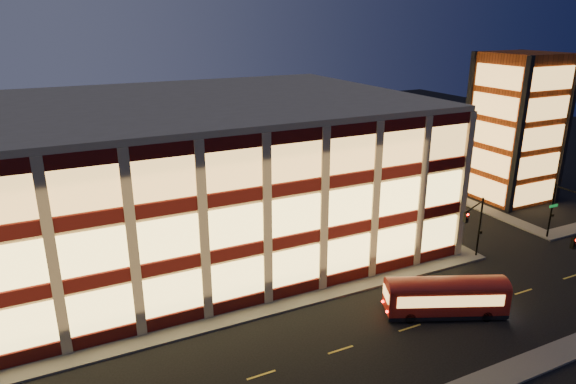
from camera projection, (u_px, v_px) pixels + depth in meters
ground at (254, 321)px, 38.94m from camera, size 200.00×200.00×0.00m
sidewalk_office_south at (212, 323)px, 38.50m from camera, size 54.00×2.00×0.15m
sidewalk_office_east at (373, 205)px, 62.98m from camera, size 2.00×30.00×0.15m
sidewalk_tower_west at (442, 192)px, 67.59m from camera, size 2.00×30.00×0.15m
office_building at (157, 176)px, 49.75m from camera, size 50.45×30.45×14.50m
stair_tower at (515, 128)px, 62.94m from camera, size 8.60×8.60×18.00m
traffic_signal_far at (475, 221)px, 47.12m from camera, size 3.79×1.87×6.00m
traffic_signal_right at (566, 205)px, 51.12m from camera, size 1.20×4.37×6.00m
trolley_bus at (446, 295)px, 39.19m from camera, size 9.33×5.82×3.11m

